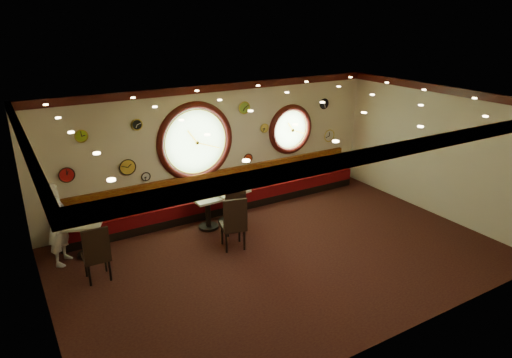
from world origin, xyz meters
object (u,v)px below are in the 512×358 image
object	(u,v)px
condiment_c_pepper	(229,187)
condiment_b_bottle	(212,191)
table_c	(228,201)
condiment_a_pepper	(87,218)
condiment_c_salt	(220,186)
chair_b	(234,220)
condiment_a_bottle	(88,217)
table_a	(86,234)
condiment_a_salt	(80,219)
condiment_b_pepper	(208,195)
waiter	(58,224)
chair_c	(235,209)
condiment_c_bottle	(233,183)
chair_a	(96,251)
table_b	(208,208)
condiment_b_salt	(202,194)

from	to	relation	value
condiment_c_pepper	condiment_b_bottle	xyz separation A→B (m)	(-0.40, 0.05, -0.03)
table_c	condiment_a_pepper	bearing A→B (deg)	178.38
condiment_c_salt	condiment_c_pepper	distance (m)	0.21
chair_b	condiment_a_bottle	distance (m)	3.00
chair_b	table_a	bearing A→B (deg)	167.63
condiment_a_salt	condiment_c_salt	distance (m)	3.19
chair_b	condiment_a_salt	world-z (taller)	chair_b
table_a	condiment_c_pepper	xyz separation A→B (m)	(3.27, -0.13, 0.44)
condiment_b_pepper	waiter	world-z (taller)	waiter
chair_c	condiment_b_bottle	world-z (taller)	chair_c
condiment_a_pepper	condiment_c_pepper	bearing A→B (deg)	-2.56
condiment_c_bottle	chair_a	bearing A→B (deg)	-162.25
table_b	condiment_a_salt	bearing A→B (deg)	176.95
condiment_a_bottle	waiter	size ratio (longest dim) A/B	0.08
condiment_c_bottle	table_c	bearing A→B (deg)	-155.43
condiment_c_salt	table_b	bearing A→B (deg)	-161.03
chair_a	condiment_b_salt	world-z (taller)	chair_a
chair_a	condiment_c_salt	distance (m)	3.36
condiment_b_salt	chair_b	bearing A→B (deg)	-84.06
condiment_a_salt	condiment_c_bottle	xyz separation A→B (m)	(3.51, -0.04, 0.12)
condiment_b_salt	condiment_b_pepper	size ratio (longest dim) A/B	1.06
table_c	chair_c	bearing A→B (deg)	-103.55
table_c	condiment_a_pepper	xyz separation A→B (m)	(-3.21, 0.09, 0.29)
table_c	condiment_b_pepper	distance (m)	0.63
table_c	condiment_a_salt	world-z (taller)	condiment_a_salt
condiment_b_pepper	condiment_c_bottle	distance (m)	0.75
condiment_a_bottle	condiment_c_bottle	world-z (taller)	condiment_c_bottle
condiment_a_salt	table_a	bearing A→B (deg)	-39.65
chair_c	condiment_b_bottle	size ratio (longest dim) A/B	3.77
condiment_b_bottle	condiment_b_pepper	bearing A→B (deg)	-160.45
chair_a	condiment_a_bottle	xyz separation A→B (m)	(0.11, 1.14, 0.21)
condiment_b_salt	condiment_c_salt	distance (m)	0.51
chair_b	condiment_c_bottle	world-z (taller)	chair_b
table_c	condiment_c_salt	bearing A→B (deg)	141.16
chair_b	condiment_b_bottle	xyz separation A→B (m)	(0.09, 1.25, 0.21)
table_c	condiment_a_salt	xyz separation A→B (m)	(-3.33, 0.12, 0.29)
condiment_a_bottle	condiment_a_salt	bearing A→B (deg)	175.77
table_b	condiment_b_bottle	world-z (taller)	condiment_b_bottle
condiment_a_pepper	condiment_b_bottle	bearing A→B (deg)	-1.85
condiment_a_salt	condiment_a_pepper	xyz separation A→B (m)	(0.12, -0.03, 0.00)
table_c	condiment_a_pepper	size ratio (longest dim) A/B	8.60
table_b	waiter	distance (m)	3.23
chair_c	condiment_a_bottle	distance (m)	3.12
condiment_b_pepper	waiter	xyz separation A→B (m)	(-3.21, 0.11, 0.00)
condiment_c_salt	condiment_c_pepper	world-z (taller)	condiment_c_pepper
table_a	condiment_b_salt	distance (m)	2.66
table_c	condiment_c_salt	size ratio (longest dim) A/B	8.94
condiment_b_salt	condiment_c_pepper	xyz separation A→B (m)	(0.63, -0.12, 0.07)
chair_a	condiment_b_pepper	xyz separation A→B (m)	(2.74, 0.98, 0.21)
condiment_b_salt	condiment_a_bottle	xyz separation A→B (m)	(-2.54, 0.04, -0.01)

